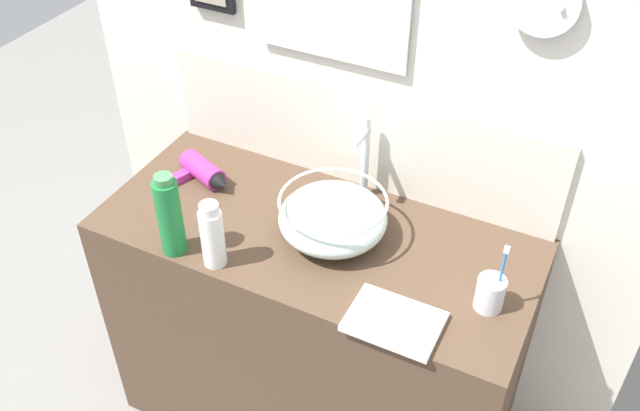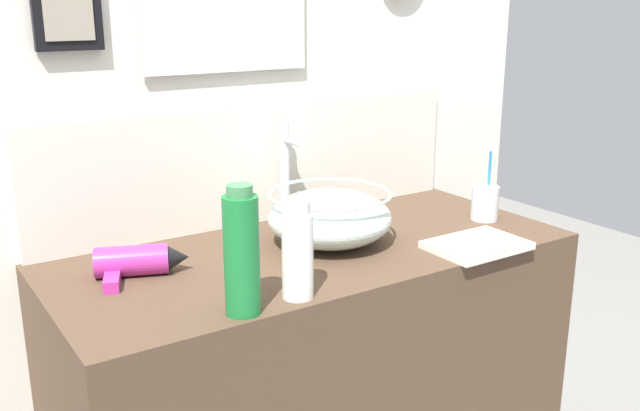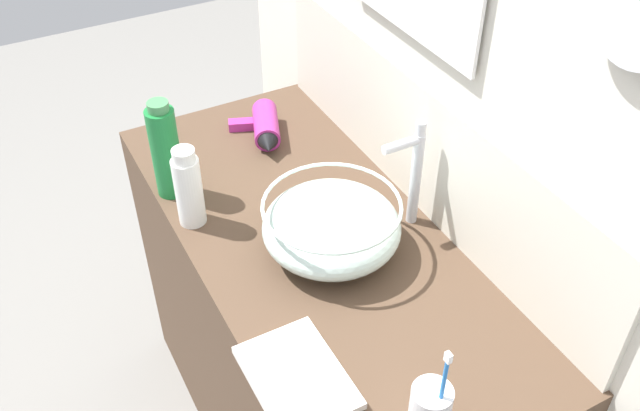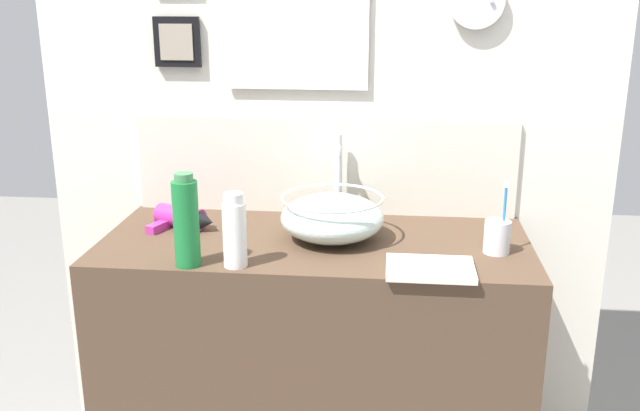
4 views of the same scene
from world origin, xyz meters
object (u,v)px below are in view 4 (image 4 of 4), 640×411
object	(u,v)px
glass_bowl_sink	(332,217)
hair_drier	(183,218)
toothbrush_cup	(497,236)
hand_towel	(430,269)
faucet	(338,172)
lotion_bottle	(235,232)
shampoo_bottle	(186,222)

from	to	relation	value
glass_bowl_sink	hair_drier	bearing A→B (deg)	173.48
toothbrush_cup	hand_towel	world-z (taller)	toothbrush_cup
toothbrush_cup	hand_towel	size ratio (longest dim) A/B	0.90
faucet	hand_towel	distance (m)	0.50
glass_bowl_sink	toothbrush_cup	xyz separation A→B (m)	(0.44, -0.06, -0.02)
lotion_bottle	hair_drier	bearing A→B (deg)	128.22
hair_drier	shampoo_bottle	world-z (taller)	shampoo_bottle
hair_drier	shampoo_bottle	bearing A→B (deg)	-71.18
faucet	hand_towel	bearing A→B (deg)	-57.14
glass_bowl_sink	toothbrush_cup	distance (m)	0.45
hair_drier	shampoo_bottle	xyz separation A→B (m)	(0.10, -0.28, 0.08)
glass_bowl_sink	lotion_bottle	bearing A→B (deg)	-135.06
toothbrush_cup	hand_towel	distance (m)	0.24
toothbrush_cup	lotion_bottle	world-z (taller)	toothbrush_cup
faucet	lotion_bottle	bearing A→B (deg)	-118.30
toothbrush_cup	shampoo_bottle	world-z (taller)	shampoo_bottle
shampoo_bottle	hand_towel	world-z (taller)	shampoo_bottle
hair_drier	faucet	bearing A→B (deg)	17.93
hair_drier	hand_towel	xyz separation A→B (m)	(0.70, -0.26, -0.02)
hair_drier	lotion_bottle	xyz separation A→B (m)	(0.22, -0.27, 0.06)
faucet	lotion_bottle	xyz separation A→B (m)	(-0.22, -0.42, -0.05)
glass_bowl_sink	faucet	xyz separation A→B (m)	(0.00, 0.19, 0.08)
glass_bowl_sink	lotion_bottle	xyz separation A→B (m)	(-0.22, -0.22, 0.03)
faucet	toothbrush_cup	xyz separation A→B (m)	(0.44, -0.25, -0.10)
faucet	hand_towel	size ratio (longest dim) A/B	1.19
glass_bowl_sink	lotion_bottle	distance (m)	0.32
hair_drier	toothbrush_cup	world-z (taller)	toothbrush_cup
glass_bowl_sink	faucet	distance (m)	0.21
hand_towel	toothbrush_cup	bearing A→B (deg)	40.25
shampoo_bottle	hand_towel	bearing A→B (deg)	1.74
lotion_bottle	toothbrush_cup	bearing A→B (deg)	13.82
glass_bowl_sink	toothbrush_cup	size ratio (longest dim) A/B	1.46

